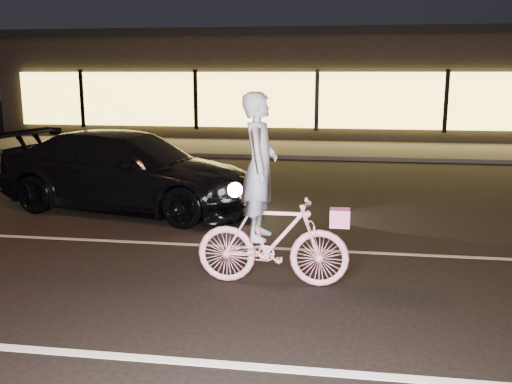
# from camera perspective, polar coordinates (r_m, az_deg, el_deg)

# --- Properties ---
(ground) EXTENTS (90.00, 90.00, 0.00)m
(ground) POSITION_cam_1_polar(r_m,az_deg,el_deg) (6.67, -0.43, -10.78)
(ground) COLOR black
(ground) RESTS_ON ground
(lane_stripe_near) EXTENTS (60.00, 0.12, 0.01)m
(lane_stripe_near) POSITION_cam_1_polar(r_m,az_deg,el_deg) (5.34, -3.11, -16.85)
(lane_stripe_near) COLOR silver
(lane_stripe_near) RESTS_ON ground
(lane_stripe_far) EXTENTS (60.00, 0.10, 0.01)m
(lane_stripe_far) POSITION_cam_1_polar(r_m,az_deg,el_deg) (8.53, 1.71, -5.65)
(lane_stripe_far) COLOR gray
(lane_stripe_far) RESTS_ON ground
(sidewalk) EXTENTS (30.00, 4.00, 0.12)m
(sidewalk) POSITION_cam_1_polar(r_m,az_deg,el_deg) (19.27, 5.74, 4.28)
(sidewalk) COLOR #383533
(sidewalk) RESTS_ON ground
(storefront) EXTENTS (25.40, 8.42, 4.20)m
(storefront) POSITION_cam_1_polar(r_m,az_deg,el_deg) (25.07, 6.59, 10.77)
(storefront) COLOR black
(storefront) RESTS_ON ground
(cyclist) EXTENTS (1.87, 0.64, 2.35)m
(cyclist) POSITION_cam_1_polar(r_m,az_deg,el_deg) (6.90, 1.32, -2.67)
(cyclist) COLOR #FF3975
(cyclist) RESTS_ON ground
(sedan) EXTENTS (5.44, 3.07, 1.49)m
(sedan) POSITION_cam_1_polar(r_m,az_deg,el_deg) (11.08, -12.57, 2.07)
(sedan) COLOR black
(sedan) RESTS_ON ground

